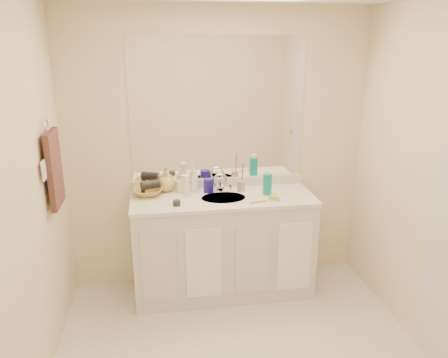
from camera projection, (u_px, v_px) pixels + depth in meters
The scene contains 26 objects.
wall_back at pixel (218, 151), 3.79m from camera, with size 2.60×0.02×2.40m, color #F8E7C2.
wall_front at pixel (339, 354), 1.34m from camera, with size 2.60×0.02×2.40m, color #F8E7C2.
wall_left at pixel (16, 218), 2.37m from camera, with size 0.02×2.60×2.40m, color #F8E7C2.
vanity_cabinet at pixel (223, 246), 3.77m from camera, with size 1.50×0.55×0.85m, color silver.
countertop at pixel (223, 198), 3.63m from camera, with size 1.52×0.57×0.03m, color white.
backsplash at pixel (219, 182), 3.86m from camera, with size 1.52×0.03×0.08m, color silver.
sink_basin at pixel (223, 199), 3.61m from camera, with size 0.37×0.37×0.02m, color #B3B29D.
faucet at pixel (220, 184), 3.76m from camera, with size 0.02×0.02×0.11m, color silver.
mirror at pixel (218, 110), 3.67m from camera, with size 1.48×0.01×1.20m, color white.
blue_mug at pixel (209, 185), 3.72m from camera, with size 0.09×0.09×0.12m, color navy.
tan_cup at pixel (241, 186), 3.75m from camera, with size 0.07×0.07×0.09m, color tan.
toothbrush at pixel (242, 174), 3.72m from camera, with size 0.01×0.01×0.21m, color #DF3A60.
mouthwash_bottle at pixel (267, 184), 3.66m from camera, with size 0.08×0.08×0.18m, color #0C9287.
soap_dish at pixel (274, 199), 3.55m from camera, with size 0.09×0.07×0.01m, color silver.
green_soap at pixel (274, 197), 3.54m from camera, with size 0.07×0.05×0.03m, color #A1CF32.
orange_comb at pixel (258, 202), 3.50m from camera, with size 0.13×0.03×0.01m, color orange.
dark_jar at pixel (177, 203), 3.43m from camera, with size 0.06×0.06×0.04m, color black.
extra_white_bottle at pixel (187, 186), 3.62m from camera, with size 0.06×0.06×0.18m, color white.
soap_bottle_white at pixel (195, 181), 3.73m from camera, with size 0.07×0.07×0.18m, color white.
soap_bottle_cream at pixel (182, 183), 3.72m from camera, with size 0.07×0.07×0.15m, color #F1ECC4.
soap_bottle_yellow at pixel (166, 181), 3.73m from camera, with size 0.14×0.14×0.18m, color #D4AB52.
wicker_basket at pixel (148, 192), 3.66m from camera, with size 0.25×0.25×0.06m, color #AC8A45.
hair_dryer at pixel (150, 185), 3.64m from camera, with size 0.07×0.07×0.15m, color black.
towel_ring at pixel (46, 127), 3.00m from camera, with size 0.11×0.11×0.01m, color silver.
hand_towel at pixel (55, 169), 3.09m from camera, with size 0.04×0.32×0.55m, color #341F1B.
switch_plate at pixel (44, 170), 2.89m from camera, with size 0.01×0.09×0.13m, color white.
Camera 1 is at (-0.52, -2.35, 2.12)m, focal length 35.00 mm.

